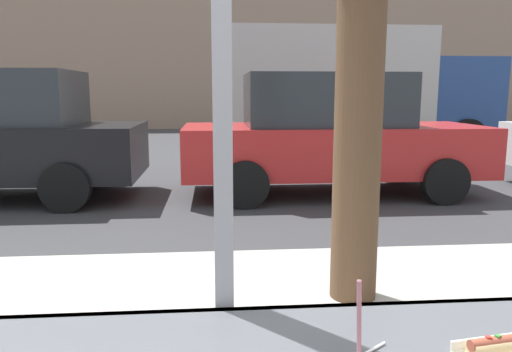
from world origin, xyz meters
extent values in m
plane|color=#38383A|center=(0.00, 8.00, 0.00)|extent=(60.00, 60.00, 0.00)
cube|color=#B2ADA3|center=(0.00, 1.60, 0.07)|extent=(16.00, 2.80, 0.14)
cube|color=#35373A|center=(0.00, 0.03, 0.94)|extent=(2.34, 0.02, 0.02)
cube|color=#9E9EA3|center=(0.00, 0.08, 1.67)|extent=(0.05, 0.08, 1.44)
cube|color=gray|center=(0.00, 20.45, 2.94)|extent=(28.00, 1.20, 5.88)
cylinder|color=pink|center=(0.19, -0.55, 1.16)|extent=(0.02, 0.04, 0.20)
cube|color=silver|center=(0.62, -0.22, 0.97)|extent=(0.25, 0.04, 0.03)
cube|color=#337A2D|center=(0.58, -0.27, 1.00)|extent=(0.02, 0.01, 0.01)
cube|color=red|center=(0.56, -0.27, 1.00)|extent=(0.01, 0.01, 0.01)
cylinder|color=black|center=(-1.93, 6.98, 0.32)|extent=(0.64, 0.18, 0.64)
cylinder|color=black|center=(-1.93, 5.19, 0.32)|extent=(0.64, 0.18, 0.64)
cube|color=red|center=(1.75, 6.09, 0.68)|extent=(4.42, 1.76, 0.71)
cube|color=#282D33|center=(1.61, 6.09, 1.41)|extent=(2.30, 1.55, 0.76)
cylinder|color=black|center=(3.12, 6.97, 0.32)|extent=(0.64, 0.18, 0.64)
cylinder|color=black|center=(3.12, 5.21, 0.32)|extent=(0.64, 0.18, 0.64)
cylinder|color=black|center=(0.38, 6.97, 0.32)|extent=(0.64, 0.18, 0.64)
cylinder|color=black|center=(0.38, 5.21, 0.32)|extent=(0.64, 0.18, 0.64)
cube|color=beige|center=(2.68, 11.18, 1.74)|extent=(5.00, 2.20, 2.58)
cube|color=navy|center=(5.98, 11.18, 1.40)|extent=(1.90, 2.10, 1.90)
cylinder|color=black|center=(5.98, 12.23, 0.45)|extent=(0.90, 0.24, 0.90)
cylinder|color=black|center=(5.98, 10.13, 0.45)|extent=(0.90, 0.24, 0.90)
cylinder|color=black|center=(1.78, 12.28, 0.45)|extent=(0.90, 0.24, 0.90)
cylinder|color=black|center=(1.78, 10.08, 0.45)|extent=(0.90, 0.24, 0.90)
cylinder|color=brown|center=(0.91, 1.95, 1.51)|extent=(0.31, 0.31, 2.74)
camera|label=1|loc=(-0.02, -1.22, 1.52)|focal=34.87mm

